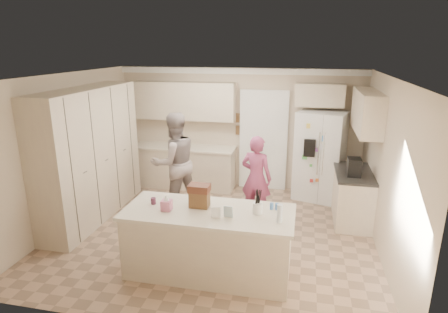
% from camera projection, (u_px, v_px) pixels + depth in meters
% --- Properties ---
extents(floor, '(5.20, 4.60, 0.02)m').
position_uv_depth(floor, '(214.00, 233.00, 6.32)').
color(floor, '#A28267').
rests_on(floor, ground).
extents(ceiling, '(5.20, 4.60, 0.02)m').
position_uv_depth(ceiling, '(213.00, 75.00, 5.57)').
color(ceiling, white).
rests_on(ceiling, wall_back).
extents(wall_back, '(5.20, 0.02, 2.60)m').
position_uv_depth(wall_back, '(239.00, 129.00, 8.11)').
color(wall_back, beige).
rests_on(wall_back, ground).
extents(wall_front, '(5.20, 0.02, 2.60)m').
position_uv_depth(wall_front, '(159.00, 224.00, 3.78)').
color(wall_front, beige).
rests_on(wall_front, ground).
extents(wall_left, '(0.02, 4.60, 2.60)m').
position_uv_depth(wall_left, '(67.00, 150.00, 6.48)').
color(wall_left, beige).
rests_on(wall_left, ground).
extents(wall_right, '(0.02, 4.60, 2.60)m').
position_uv_depth(wall_right, '(388.00, 170.00, 5.42)').
color(wall_right, beige).
rests_on(wall_right, ground).
extents(crown_back, '(5.20, 0.08, 0.12)m').
position_uv_depth(crown_back, '(239.00, 71.00, 7.71)').
color(crown_back, white).
rests_on(crown_back, wall_back).
extents(pantry_bank, '(0.60, 2.60, 2.35)m').
position_uv_depth(pantry_bank, '(90.00, 155.00, 6.64)').
color(pantry_bank, beige).
rests_on(pantry_bank, floor).
extents(back_base_cab, '(2.20, 0.60, 0.88)m').
position_uv_depth(back_base_cab, '(185.00, 167.00, 8.30)').
color(back_base_cab, beige).
rests_on(back_base_cab, floor).
extents(back_countertop, '(2.24, 0.63, 0.04)m').
position_uv_depth(back_countertop, '(184.00, 147.00, 8.16)').
color(back_countertop, beige).
rests_on(back_countertop, back_base_cab).
extents(back_upper_cab, '(2.20, 0.35, 0.80)m').
position_uv_depth(back_upper_cab, '(184.00, 101.00, 8.00)').
color(back_upper_cab, beige).
rests_on(back_upper_cab, wall_back).
extents(doorway_opening, '(0.90, 0.06, 2.10)m').
position_uv_depth(doorway_opening, '(263.00, 142.00, 8.04)').
color(doorway_opening, black).
rests_on(doorway_opening, floor).
extents(doorway_casing, '(1.02, 0.03, 2.22)m').
position_uv_depth(doorway_casing, '(263.00, 142.00, 8.01)').
color(doorway_casing, white).
rests_on(doorway_casing, floor).
extents(wall_frame_upper, '(0.15, 0.02, 0.20)m').
position_uv_depth(wall_frame_upper, '(239.00, 118.00, 8.00)').
color(wall_frame_upper, brown).
rests_on(wall_frame_upper, wall_back).
extents(wall_frame_lower, '(0.15, 0.02, 0.20)m').
position_uv_depth(wall_frame_lower, '(239.00, 130.00, 8.08)').
color(wall_frame_lower, brown).
rests_on(wall_frame_lower, wall_back).
extents(refrigerator, '(1.06, 0.92, 1.80)m').
position_uv_depth(refrigerator, '(320.00, 156.00, 7.53)').
color(refrigerator, white).
rests_on(refrigerator, floor).
extents(fridge_seam, '(0.02, 0.02, 1.78)m').
position_uv_depth(fridge_seam, '(320.00, 161.00, 7.20)').
color(fridge_seam, gray).
rests_on(fridge_seam, refrigerator).
extents(fridge_dispenser, '(0.22, 0.03, 0.35)m').
position_uv_depth(fridge_dispenser, '(310.00, 148.00, 7.16)').
color(fridge_dispenser, black).
rests_on(fridge_dispenser, refrigerator).
extents(fridge_handle_l, '(0.02, 0.02, 0.85)m').
position_uv_depth(fridge_handle_l, '(318.00, 154.00, 7.15)').
color(fridge_handle_l, silver).
rests_on(fridge_handle_l, refrigerator).
extents(fridge_handle_r, '(0.02, 0.02, 0.85)m').
position_uv_depth(fridge_handle_r, '(324.00, 154.00, 7.13)').
color(fridge_handle_r, silver).
rests_on(fridge_handle_r, refrigerator).
extents(over_fridge_cab, '(0.95, 0.35, 0.45)m').
position_uv_depth(over_fridge_cab, '(320.00, 95.00, 7.38)').
color(over_fridge_cab, beige).
rests_on(over_fridge_cab, wall_back).
extents(right_base_cab, '(0.60, 1.20, 0.88)m').
position_uv_depth(right_base_cab, '(352.00, 197.00, 6.67)').
color(right_base_cab, beige).
rests_on(right_base_cab, floor).
extents(right_countertop, '(0.63, 1.24, 0.04)m').
position_uv_depth(right_countertop, '(354.00, 173.00, 6.54)').
color(right_countertop, '#2D2B28').
rests_on(right_countertop, right_base_cab).
extents(right_upper_cab, '(0.35, 1.50, 0.70)m').
position_uv_depth(right_upper_cab, '(367.00, 112.00, 6.40)').
color(right_upper_cab, beige).
rests_on(right_upper_cab, wall_right).
extents(coffee_maker, '(0.22, 0.28, 0.30)m').
position_uv_depth(coffee_maker, '(354.00, 167.00, 6.31)').
color(coffee_maker, black).
rests_on(coffee_maker, right_countertop).
extents(island_base, '(2.20, 0.90, 0.88)m').
position_uv_depth(island_base, '(209.00, 243.00, 5.12)').
color(island_base, beige).
rests_on(island_base, floor).
extents(island_top, '(2.28, 0.96, 0.05)m').
position_uv_depth(island_top, '(208.00, 212.00, 4.99)').
color(island_top, beige).
rests_on(island_top, island_base).
extents(utensil_crock, '(0.13, 0.13, 0.15)m').
position_uv_depth(utensil_crock, '(257.00, 208.00, 4.88)').
color(utensil_crock, white).
rests_on(utensil_crock, island_top).
extents(tissue_box, '(0.13, 0.13, 0.14)m').
position_uv_depth(tissue_box, '(167.00, 205.00, 4.98)').
color(tissue_box, '#D07096').
rests_on(tissue_box, island_top).
extents(tissue_plume, '(0.08, 0.08, 0.08)m').
position_uv_depth(tissue_plume, '(166.00, 198.00, 4.95)').
color(tissue_plume, white).
rests_on(tissue_plume, tissue_box).
extents(dollhouse_body, '(0.26, 0.18, 0.22)m').
position_uv_depth(dollhouse_body, '(199.00, 199.00, 5.08)').
color(dollhouse_body, brown).
rests_on(dollhouse_body, island_top).
extents(dollhouse_roof, '(0.28, 0.20, 0.10)m').
position_uv_depth(dollhouse_roof, '(199.00, 188.00, 5.03)').
color(dollhouse_roof, '#592D1E').
rests_on(dollhouse_roof, dollhouse_body).
extents(jam_jar, '(0.07, 0.07, 0.09)m').
position_uv_depth(jam_jar, '(153.00, 201.00, 5.18)').
color(jam_jar, '#59263F').
rests_on(jam_jar, island_top).
extents(greeting_card_a, '(0.12, 0.06, 0.16)m').
position_uv_depth(greeting_card_a, '(216.00, 212.00, 4.74)').
color(greeting_card_a, white).
rests_on(greeting_card_a, island_top).
extents(greeting_card_b, '(0.12, 0.05, 0.16)m').
position_uv_depth(greeting_card_b, '(228.00, 212.00, 4.76)').
color(greeting_card_b, silver).
rests_on(greeting_card_b, island_top).
extents(water_bottle, '(0.07, 0.07, 0.24)m').
position_uv_depth(water_bottle, '(280.00, 214.00, 4.62)').
color(water_bottle, silver).
rests_on(water_bottle, island_top).
extents(shaker_salt, '(0.05, 0.05, 0.09)m').
position_uv_depth(shaker_salt, '(272.00, 206.00, 5.01)').
color(shaker_salt, '#3C6AB3').
rests_on(shaker_salt, island_top).
extents(shaker_pepper, '(0.05, 0.05, 0.09)m').
position_uv_depth(shaker_pepper, '(277.00, 207.00, 5.00)').
color(shaker_pepper, '#3C6AB3').
rests_on(shaker_pepper, island_top).
extents(teen_boy, '(1.16, 1.14, 1.88)m').
position_uv_depth(teen_boy, '(175.00, 162.00, 6.99)').
color(teen_boy, gray).
rests_on(teen_boy, floor).
extents(teen_girl, '(0.64, 0.50, 1.55)m').
position_uv_depth(teen_girl, '(256.00, 178.00, 6.66)').
color(teen_girl, '#BA4C6D').
rests_on(teen_girl, floor).
extents(fridge_magnets, '(0.76, 0.02, 1.44)m').
position_uv_depth(fridge_magnets, '(320.00, 161.00, 7.19)').
color(fridge_magnets, tan).
rests_on(fridge_magnets, refrigerator).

